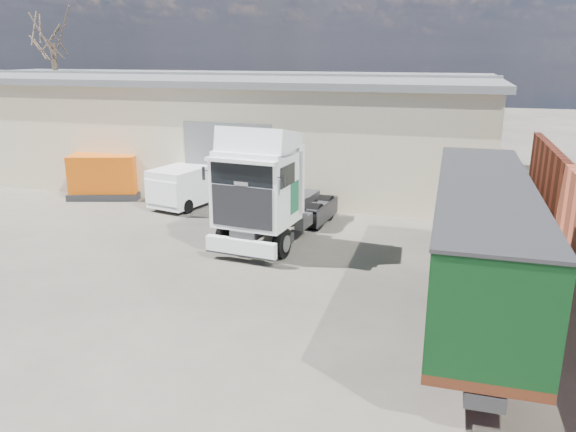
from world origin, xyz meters
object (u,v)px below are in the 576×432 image
(box_trailer, at_px, (480,235))
(tractor_unit, at_px, (267,194))
(bare_tree, at_px, (51,28))
(panel_van, at_px, (191,184))
(orange_skip, at_px, (106,178))

(box_trailer, bearing_deg, tractor_unit, 151.49)
(bare_tree, distance_m, box_trailer, 32.29)
(box_trailer, relative_size, panel_van, 2.29)
(tractor_unit, height_order, panel_van, tractor_unit)
(bare_tree, xyz_separation_m, box_trailer, (26.02, -18.22, -5.81))
(box_trailer, bearing_deg, panel_van, 146.29)
(panel_van, bearing_deg, box_trailer, -20.34)
(tractor_unit, distance_m, box_trailer, 7.76)
(bare_tree, relative_size, panel_van, 2.11)
(box_trailer, distance_m, orange_skip, 17.96)
(tractor_unit, distance_m, panel_van, 6.43)
(panel_van, distance_m, orange_skip, 4.37)
(orange_skip, bearing_deg, tractor_unit, -41.98)
(box_trailer, distance_m, panel_van, 14.10)
(bare_tree, bearing_deg, tractor_unit, -37.01)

